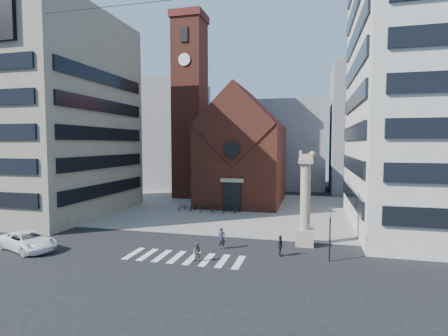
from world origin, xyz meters
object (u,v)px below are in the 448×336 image
(pedestrian_2, at_px, (280,246))
(pedestrian_1, at_px, (197,252))
(traffic_light, at_px, (330,233))
(scooter_0, at_px, (182,207))
(white_car, at_px, (28,241))
(lion_column, at_px, (305,208))
(pedestrian_0, at_px, (222,238))

(pedestrian_2, bearing_deg, pedestrian_1, 127.40)
(traffic_light, distance_m, scooter_0, 25.31)
(pedestrian_1, bearing_deg, white_car, -170.99)
(lion_column, distance_m, traffic_light, 4.62)
(pedestrian_1, bearing_deg, pedestrian_0, 81.53)
(traffic_light, distance_m, pedestrian_1, 10.55)
(traffic_light, relative_size, pedestrian_0, 2.27)
(lion_column, distance_m, scooter_0, 21.36)
(lion_column, bearing_deg, traffic_light, -63.54)
(lion_column, bearing_deg, white_car, -162.44)
(lion_column, xyz_separation_m, traffic_light, (1.99, -4.00, -1.17))
(pedestrian_1, bearing_deg, traffic_light, 21.13)
(pedestrian_0, distance_m, pedestrian_1, 3.91)
(lion_column, distance_m, white_car, 24.71)
(pedestrian_0, bearing_deg, pedestrian_2, -21.43)
(traffic_light, relative_size, pedestrian_2, 2.44)
(pedestrian_0, bearing_deg, scooter_0, 108.69)
(pedestrian_0, distance_m, pedestrian_2, 5.26)
(traffic_light, bearing_deg, pedestrian_1, -165.14)
(pedestrian_2, bearing_deg, lion_column, -16.00)
(lion_column, height_order, white_car, lion_column)
(white_car, distance_m, scooter_0, 21.27)
(scooter_0, bearing_deg, lion_column, -15.61)
(pedestrian_1, xyz_separation_m, scooter_0, (-8.74, 19.49, -0.24))
(lion_column, bearing_deg, pedestrian_2, -117.49)
(lion_column, height_order, pedestrian_1, lion_column)
(traffic_light, distance_m, white_car, 25.68)
(pedestrian_0, bearing_deg, lion_column, 9.15)
(traffic_light, xyz_separation_m, scooter_0, (-18.83, 16.81, -1.76))
(traffic_light, bearing_deg, lion_column, 116.46)
(pedestrian_0, height_order, scooter_0, pedestrian_0)
(pedestrian_0, relative_size, scooter_0, 1.04)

